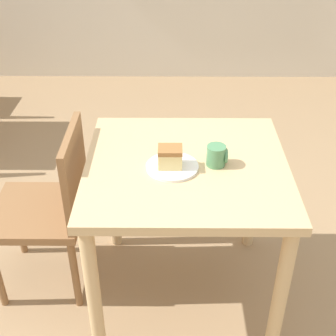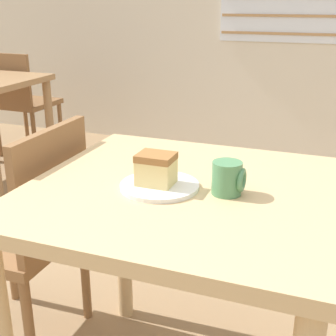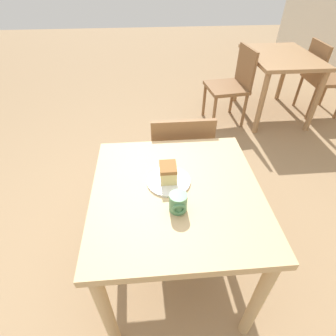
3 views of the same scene
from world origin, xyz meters
name	(u,v)px [view 1 (image 1 of 3)]	position (x,y,z in m)	size (l,w,h in m)	color
ground_plane	(153,324)	(0.00, 0.00, 0.00)	(14.00, 14.00, 0.00)	#997A56
dining_table_near	(186,188)	(0.15, 0.21, 0.65)	(0.85, 0.82, 0.77)	tan
chair_near_window	(51,204)	(-0.48, 0.30, 0.48)	(0.43, 0.43, 0.86)	brown
plate	(172,167)	(0.09, 0.17, 0.78)	(0.22, 0.22, 0.01)	white
cake_slice	(170,157)	(0.08, 0.17, 0.83)	(0.10, 0.08, 0.09)	#E0C67F
coffee_mug	(217,156)	(0.27, 0.20, 0.82)	(0.09, 0.08, 0.09)	#4C8456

